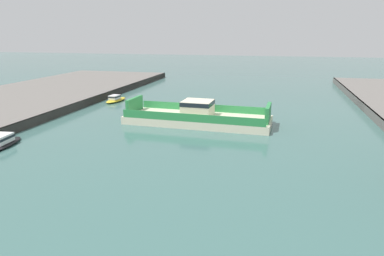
# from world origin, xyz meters

# --- Properties ---
(chain_ferry) EXTENTS (21.23, 7.98, 3.39)m
(chain_ferry) POSITION_xyz_m (-1.59, 38.80, 1.04)
(chain_ferry) COLOR beige
(chain_ferry) RESTS_ON ground
(moored_boat_far_left) EXTENTS (2.64, 6.22, 1.31)m
(moored_boat_far_left) POSITION_xyz_m (-20.75, 51.25, 0.48)
(moored_boat_far_left) COLOR yellow
(moored_boat_far_left) RESTS_ON ground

